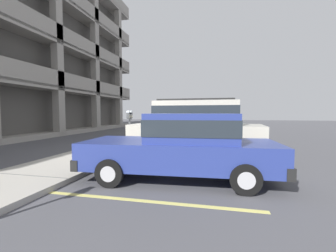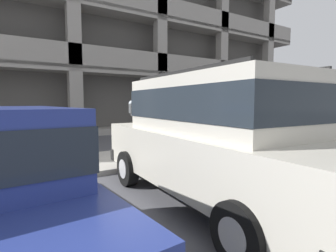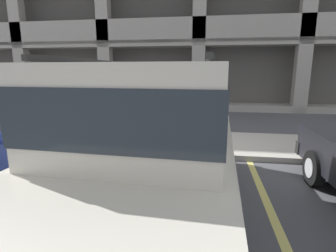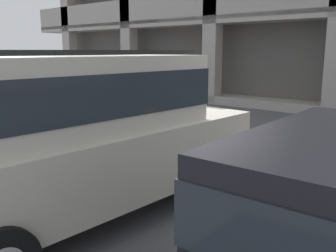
{
  "view_description": "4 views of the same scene",
  "coord_description": "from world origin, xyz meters",
  "px_view_note": "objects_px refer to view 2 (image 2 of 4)",
  "views": [
    {
      "loc": [
        -8.23,
        -3.01,
        1.57
      ],
      "look_at": [
        -0.21,
        -1.17,
        1.07
      ],
      "focal_mm": 24.0,
      "sensor_mm": 36.0,
      "label": 1
    },
    {
      "loc": [
        -2.84,
        -5.24,
        1.58
      ],
      "look_at": [
        0.1,
        -0.61,
        1.09
      ],
      "focal_mm": 28.0,
      "sensor_mm": 36.0,
      "label": 2
    },
    {
      "loc": [
        0.63,
        -5.32,
        1.92
      ],
      "look_at": [
        -0.09,
        -0.81,
        0.94
      ],
      "focal_mm": 28.0,
      "sensor_mm": 36.0,
      "label": 3
    },
    {
      "loc": [
        3.64,
        -4.84,
        2.03
      ],
      "look_at": [
        0.23,
        -0.84,
        0.97
      ],
      "focal_mm": 40.0,
      "sensor_mm": 36.0,
      "label": 4
    }
  ],
  "objects_px": {
    "silver_suv": "(215,134)",
    "fire_hydrant": "(238,137)",
    "parking_meter_near": "(137,117)",
    "dark_hatchback": "(329,137)",
    "parking_garage": "(53,30)"
  },
  "relations": [
    {
      "from": "silver_suv",
      "to": "fire_hydrant",
      "type": "relative_size",
      "value": 6.93
    },
    {
      "from": "silver_suv",
      "to": "parking_meter_near",
      "type": "xyz_separation_m",
      "value": [
        -0.16,
        2.53,
        0.16
      ]
    },
    {
      "from": "silver_suv",
      "to": "dark_hatchback",
      "type": "bearing_deg",
      "value": 0.38
    },
    {
      "from": "fire_hydrant",
      "to": "parking_garage",
      "type": "bearing_deg",
      "value": 106.59
    },
    {
      "from": "dark_hatchback",
      "to": "parking_meter_near",
      "type": "relative_size",
      "value": 2.98
    },
    {
      "from": "silver_suv",
      "to": "parking_meter_near",
      "type": "bearing_deg",
      "value": 95.81
    },
    {
      "from": "silver_suv",
      "to": "fire_hydrant",
      "type": "bearing_deg",
      "value": 40.36
    },
    {
      "from": "dark_hatchback",
      "to": "fire_hydrant",
      "type": "relative_size",
      "value": 6.45
    },
    {
      "from": "silver_suv",
      "to": "dark_hatchback",
      "type": "distance_m",
      "value": 3.3
    },
    {
      "from": "silver_suv",
      "to": "fire_hydrant",
      "type": "distance_m",
      "value": 4.62
    },
    {
      "from": "dark_hatchback",
      "to": "parking_garage",
      "type": "height_order",
      "value": "parking_garage"
    },
    {
      "from": "parking_garage",
      "to": "dark_hatchback",
      "type": "bearing_deg",
      "value": -77.76
    },
    {
      "from": "dark_hatchback",
      "to": "parking_garage",
      "type": "relative_size",
      "value": 0.14
    },
    {
      "from": "silver_suv",
      "to": "parking_garage",
      "type": "distance_m",
      "value": 15.51
    },
    {
      "from": "parking_garage",
      "to": "fire_hydrant",
      "type": "xyz_separation_m",
      "value": [
        3.54,
        -11.87,
        -5.57
      ]
    }
  ]
}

